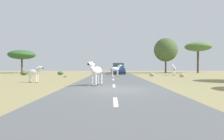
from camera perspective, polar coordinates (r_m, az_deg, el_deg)
ground_plane at (r=11.61m, az=0.95°, el=-5.54°), size 90.00×90.00×0.00m
road at (r=11.60m, az=0.40°, el=-5.42°), size 6.00×64.00×0.05m
lane_markings at (r=10.61m, az=0.46°, el=-5.88°), size 0.16×56.00×0.01m
zebra_0 at (r=13.72m, az=-4.61°, el=-0.25°), size 1.02×1.60×1.62m
zebra_1 at (r=25.65m, az=0.78°, el=0.23°), size 1.53×0.73×1.49m
zebra_2 at (r=30.70m, az=16.27°, el=0.38°), size 0.54×1.71×1.61m
zebra_3 at (r=17.85m, az=-20.72°, el=-0.65°), size 1.43×0.58×1.36m
car_0 at (r=33.19m, az=1.45°, el=0.29°), size 2.16×4.41×1.74m
car_1 at (r=40.67m, az=1.71°, el=0.45°), size 2.03×4.34×1.74m
tree_0 at (r=40.13m, az=14.25°, el=5.36°), size 4.37×4.37×6.51m
tree_2 at (r=42.44m, az=22.24°, el=5.85°), size 4.85×4.85×5.77m
tree_3 at (r=42.52m, az=-23.66°, el=3.84°), size 4.93×4.93×4.29m
bush_0 at (r=32.65m, az=-23.17°, el=-0.78°), size 1.01×0.90×0.60m
bush_1 at (r=32.19m, az=-14.15°, el=-0.82°), size 0.88×0.79×0.53m
rock_0 at (r=26.37m, az=18.38°, el=-1.37°), size 0.60×0.47×0.44m
rock_1 at (r=25.25m, az=-12.88°, el=-1.72°), size 0.38×0.38×0.20m
rock_2 at (r=27.39m, az=10.64°, el=-1.24°), size 0.62×0.44×0.43m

